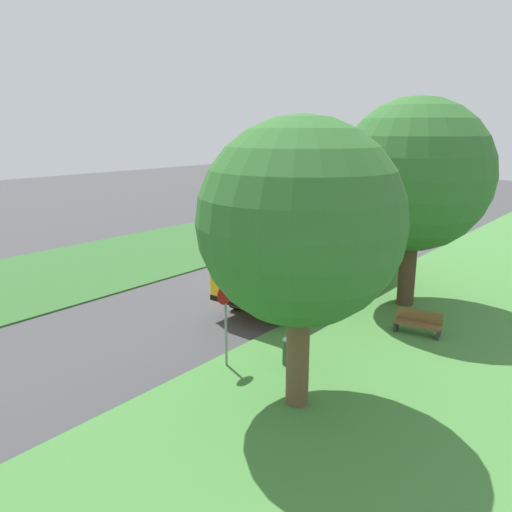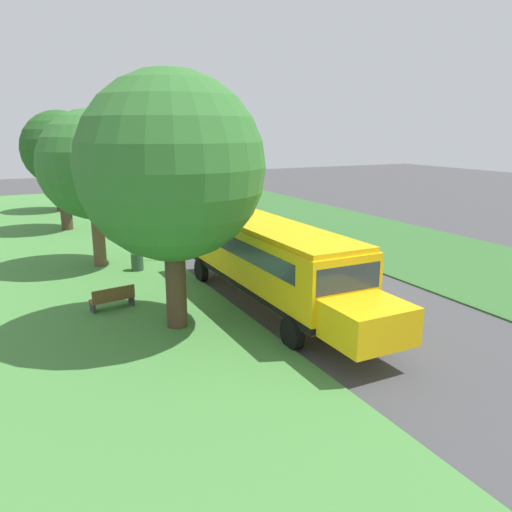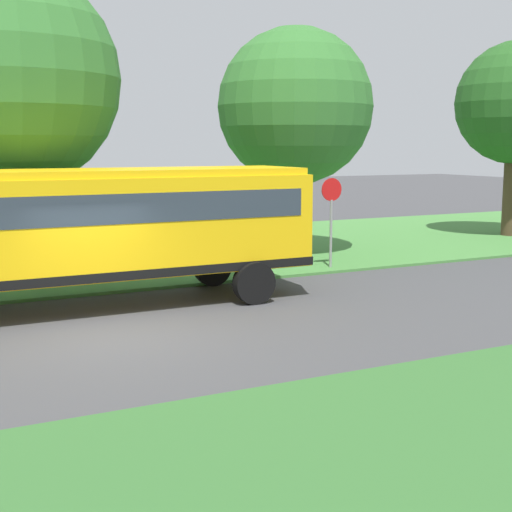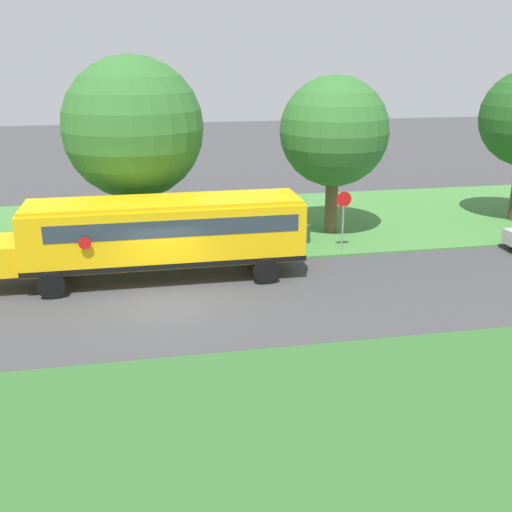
{
  "view_description": "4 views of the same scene",
  "coord_description": "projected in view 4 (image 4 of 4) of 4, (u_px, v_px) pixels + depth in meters",
  "views": [
    {
      "loc": [
        -14.27,
        18.24,
        7.16
      ],
      "look_at": [
        -1.11,
        2.26,
        1.87
      ],
      "focal_mm": 35.0,
      "sensor_mm": 36.0,
      "label": 1
    },
    {
      "loc": [
        -11.29,
        -16.24,
        6.56
      ],
      "look_at": [
        -2.24,
        1.79,
        1.43
      ],
      "focal_mm": 35.0,
      "sensor_mm": 36.0,
      "label": 2
    },
    {
      "loc": [
        13.26,
        -3.45,
        3.69
      ],
      "look_at": [
        -1.04,
        3.67,
        1.21
      ],
      "focal_mm": 50.0,
      "sensor_mm": 36.0,
      "label": 3
    },
    {
      "loc": [
        19.61,
        -0.61,
        8.34
      ],
      "look_at": [
        -1.76,
        3.5,
        1.02
      ],
      "focal_mm": 42.0,
      "sensor_mm": 36.0,
      "label": 4
    }
  ],
  "objects": [
    {
      "name": "ground_plane",
      "position": [
        168.0,
        305.0,
        21.03
      ],
      "size": [
        120.0,
        120.0,
        0.0
      ],
      "primitive_type": "plane",
      "color": "#424244"
    },
    {
      "name": "grass_verge",
      "position": [
        158.0,
        228.0,
        30.32
      ],
      "size": [
        12.0,
        80.0,
        0.08
      ],
      "primitive_type": "cube",
      "color": "#47843D",
      "rests_on": "ground"
    },
    {
      "name": "grass_far_side",
      "position": [
        190.0,
        469.0,
        12.64
      ],
      "size": [
        10.0,
        80.0,
        0.07
      ],
      "primitive_type": "cube",
      "color": "#33662D",
      "rests_on": "ground"
    },
    {
      "name": "school_bus",
      "position": [
        158.0,
        232.0,
        22.89
      ],
      "size": [
        2.84,
        12.42,
        3.16
      ],
      "color": "yellow",
      "rests_on": "ground"
    },
    {
      "name": "oak_tree_beside_bus",
      "position": [
        133.0,
        129.0,
        25.14
      ],
      "size": [
        5.97,
        5.97,
        8.41
      ],
      "color": "#4C3826",
      "rests_on": "ground"
    },
    {
      "name": "oak_tree_roadside_mid",
      "position": [
        335.0,
        131.0,
        27.95
      ],
      "size": [
        5.12,
        5.12,
        7.52
      ],
      "color": "brown",
      "rests_on": "ground"
    },
    {
      "name": "stop_sign",
      "position": [
        343.0,
        214.0,
        26.17
      ],
      "size": [
        0.08,
        0.68,
        2.74
      ],
      "color": "gray",
      "rests_on": "ground"
    },
    {
      "name": "park_bench",
      "position": [
        197.0,
        227.0,
        28.82
      ],
      "size": [
        1.66,
        0.74,
        0.92
      ],
      "color": "brown",
      "rests_on": "ground"
    },
    {
      "name": "trash_bin",
      "position": [
        304.0,
        234.0,
        27.75
      ],
      "size": [
        0.56,
        0.56,
        0.9
      ],
      "primitive_type": "cylinder",
      "color": "#2D4C33",
      "rests_on": "ground"
    }
  ]
}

